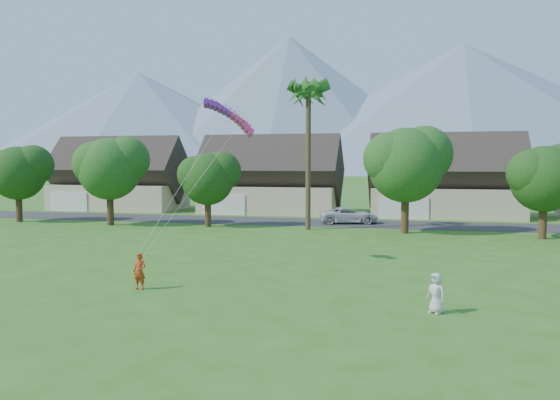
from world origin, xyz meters
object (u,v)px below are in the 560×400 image
(kite_flyer, at_px, (140,271))
(parafoil_kite, at_px, (231,114))
(parked_car, at_px, (349,215))
(watcher, at_px, (436,293))

(kite_flyer, relative_size, parafoil_kite, 0.50)
(parafoil_kite, bearing_deg, parked_car, 63.49)
(parked_car, height_order, parafoil_kite, parafoil_kite)
(kite_flyer, bearing_deg, parked_car, 80.01)
(parked_car, distance_m, parafoil_kite, 23.87)
(kite_flyer, height_order, watcher, kite_flyer)
(parked_car, relative_size, parafoil_kite, 1.64)
(kite_flyer, bearing_deg, watcher, -1.84)
(watcher, distance_m, parafoil_kite, 14.88)
(kite_flyer, distance_m, parked_car, 29.35)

